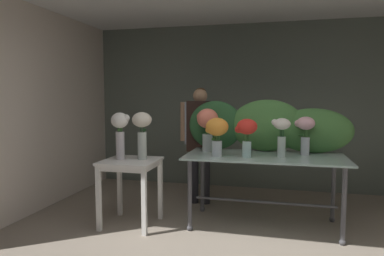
{
  "coord_description": "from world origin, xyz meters",
  "views": [
    {
      "loc": [
        0.44,
        -2.54,
        1.53
      ],
      "look_at": [
        -0.51,
        1.31,
        1.16
      ],
      "focal_mm": 32.45,
      "sensor_mm": 36.0,
      "label": 1
    }
  ],
  "objects_px": {
    "vase_scarlet_dahlias": "(247,132)",
    "vase_cream_lisianthus_tall": "(142,130)",
    "vase_ivory_snapdragons": "(281,133)",
    "vase_white_roses_tall": "(120,130)",
    "florist": "(200,133)",
    "display_table_glass": "(264,167)",
    "vase_blush_hydrangea": "(305,130)",
    "vase_coral_ranunculus": "(207,124)",
    "vase_sunset_lilies": "(217,131)",
    "side_table_white": "(131,169)"
  },
  "relations": [
    {
      "from": "vase_ivory_snapdragons",
      "to": "vase_blush_hydrangea",
      "type": "height_order",
      "value": "vase_blush_hydrangea"
    },
    {
      "from": "side_table_white",
      "to": "vase_scarlet_dahlias",
      "type": "bearing_deg",
      "value": 7.22
    },
    {
      "from": "florist",
      "to": "display_table_glass",
      "type": "bearing_deg",
      "value": -36.47
    },
    {
      "from": "side_table_white",
      "to": "vase_white_roses_tall",
      "type": "bearing_deg",
      "value": 179.94
    },
    {
      "from": "vase_coral_ranunculus",
      "to": "display_table_glass",
      "type": "bearing_deg",
      "value": -9.36
    },
    {
      "from": "vase_ivory_snapdragons",
      "to": "side_table_white",
      "type": "bearing_deg",
      "value": -170.84
    },
    {
      "from": "vase_ivory_snapdragons",
      "to": "vase_blush_hydrangea",
      "type": "relative_size",
      "value": 0.98
    },
    {
      "from": "florist",
      "to": "vase_cream_lisianthus_tall",
      "type": "bearing_deg",
      "value": -117.24
    },
    {
      "from": "florist",
      "to": "vase_coral_ranunculus",
      "type": "relative_size",
      "value": 3.08
    },
    {
      "from": "display_table_glass",
      "to": "vase_blush_hydrangea",
      "type": "height_order",
      "value": "vase_blush_hydrangea"
    },
    {
      "from": "vase_blush_hydrangea",
      "to": "vase_coral_ranunculus",
      "type": "bearing_deg",
      "value": -178.81
    },
    {
      "from": "side_table_white",
      "to": "vase_white_roses_tall",
      "type": "relative_size",
      "value": 1.41
    },
    {
      "from": "vase_scarlet_dahlias",
      "to": "vase_cream_lisianthus_tall",
      "type": "xyz_separation_m",
      "value": [
        -1.21,
        -0.11,
        0.0
      ]
    },
    {
      "from": "vase_ivory_snapdragons",
      "to": "vase_scarlet_dahlias",
      "type": "xyz_separation_m",
      "value": [
        -0.38,
        -0.11,
        0.01
      ]
    },
    {
      "from": "vase_scarlet_dahlias",
      "to": "vase_white_roses_tall",
      "type": "bearing_deg",
      "value": -173.39
    },
    {
      "from": "vase_blush_hydrangea",
      "to": "vase_white_roses_tall",
      "type": "relative_size",
      "value": 0.81
    },
    {
      "from": "vase_scarlet_dahlias",
      "to": "vase_cream_lisianthus_tall",
      "type": "relative_size",
      "value": 0.77
    },
    {
      "from": "florist",
      "to": "vase_ivory_snapdragons",
      "type": "distance_m",
      "value": 1.33
    },
    {
      "from": "vase_coral_ranunculus",
      "to": "vase_white_roses_tall",
      "type": "xyz_separation_m",
      "value": [
        -0.95,
        -0.44,
        -0.06
      ]
    },
    {
      "from": "display_table_glass",
      "to": "florist",
      "type": "bearing_deg",
      "value": 143.53
    },
    {
      "from": "side_table_white",
      "to": "vase_coral_ranunculus",
      "type": "xyz_separation_m",
      "value": [
        0.83,
        0.44,
        0.52
      ]
    },
    {
      "from": "side_table_white",
      "to": "florist",
      "type": "distance_m",
      "value": 1.23
    },
    {
      "from": "vase_coral_ranunculus",
      "to": "florist",
      "type": "bearing_deg",
      "value": 111.0
    },
    {
      "from": "vase_sunset_lilies",
      "to": "vase_white_roses_tall",
      "type": "relative_size",
      "value": 0.8
    },
    {
      "from": "side_table_white",
      "to": "vase_white_roses_tall",
      "type": "distance_m",
      "value": 0.48
    },
    {
      "from": "vase_ivory_snapdragons",
      "to": "vase_scarlet_dahlias",
      "type": "bearing_deg",
      "value": -164.21
    },
    {
      "from": "display_table_glass",
      "to": "vase_white_roses_tall",
      "type": "xyz_separation_m",
      "value": [
        -1.66,
        -0.33,
        0.42
      ]
    },
    {
      "from": "vase_ivory_snapdragons",
      "to": "vase_scarlet_dahlias",
      "type": "relative_size",
      "value": 1.01
    },
    {
      "from": "vase_white_roses_tall",
      "to": "vase_cream_lisianthus_tall",
      "type": "relative_size",
      "value": 0.99
    },
    {
      "from": "vase_ivory_snapdragons",
      "to": "vase_white_roses_tall",
      "type": "bearing_deg",
      "value": -171.44
    },
    {
      "from": "vase_sunset_lilies",
      "to": "vase_coral_ranunculus",
      "type": "bearing_deg",
      "value": 119.64
    },
    {
      "from": "vase_coral_ranunculus",
      "to": "vase_scarlet_dahlias",
      "type": "distance_m",
      "value": 0.58
    },
    {
      "from": "vase_sunset_lilies",
      "to": "vase_cream_lisianthus_tall",
      "type": "xyz_separation_m",
      "value": [
        -0.88,
        -0.08,
        0.0
      ]
    },
    {
      "from": "vase_blush_hydrangea",
      "to": "vase_cream_lisianthus_tall",
      "type": "distance_m",
      "value": 1.9
    },
    {
      "from": "vase_coral_ranunculus",
      "to": "vase_blush_hydrangea",
      "type": "distance_m",
      "value": 1.16
    },
    {
      "from": "vase_scarlet_dahlias",
      "to": "display_table_glass",
      "type": "bearing_deg",
      "value": 38.54
    },
    {
      "from": "vase_scarlet_dahlias",
      "to": "vase_white_roses_tall",
      "type": "height_order",
      "value": "vase_white_roses_tall"
    },
    {
      "from": "display_table_glass",
      "to": "vase_coral_ranunculus",
      "type": "xyz_separation_m",
      "value": [
        -0.7,
        0.12,
        0.48
      ]
    },
    {
      "from": "vase_cream_lisianthus_tall",
      "to": "florist",
      "type": "bearing_deg",
      "value": 62.76
    },
    {
      "from": "vase_ivory_snapdragons",
      "to": "vase_cream_lisianthus_tall",
      "type": "height_order",
      "value": "vase_cream_lisianthus_tall"
    },
    {
      "from": "vase_scarlet_dahlias",
      "to": "vase_white_roses_tall",
      "type": "xyz_separation_m",
      "value": [
        -1.46,
        -0.17,
        -0.0
      ]
    },
    {
      "from": "vase_blush_hydrangea",
      "to": "display_table_glass",
      "type": "bearing_deg",
      "value": -162.74
    },
    {
      "from": "florist",
      "to": "vase_blush_hydrangea",
      "type": "relative_size",
      "value": 3.65
    },
    {
      "from": "vase_scarlet_dahlias",
      "to": "vase_cream_lisianthus_tall",
      "type": "distance_m",
      "value": 1.21
    },
    {
      "from": "vase_coral_ranunculus",
      "to": "vase_ivory_snapdragons",
      "type": "bearing_deg",
      "value": -10.68
    },
    {
      "from": "florist",
      "to": "vase_white_roses_tall",
      "type": "xyz_separation_m",
      "value": [
        -0.74,
        -1.01,
        0.12
      ]
    },
    {
      "from": "side_table_white",
      "to": "vase_blush_hydrangea",
      "type": "bearing_deg",
      "value": 13.26
    },
    {
      "from": "vase_ivory_snapdragons",
      "to": "vase_sunset_lilies",
      "type": "height_order",
      "value": "vase_sunset_lilies"
    },
    {
      "from": "side_table_white",
      "to": "florist",
      "type": "height_order",
      "value": "florist"
    },
    {
      "from": "display_table_glass",
      "to": "vase_sunset_lilies",
      "type": "relative_size",
      "value": 4.13
    }
  ]
}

